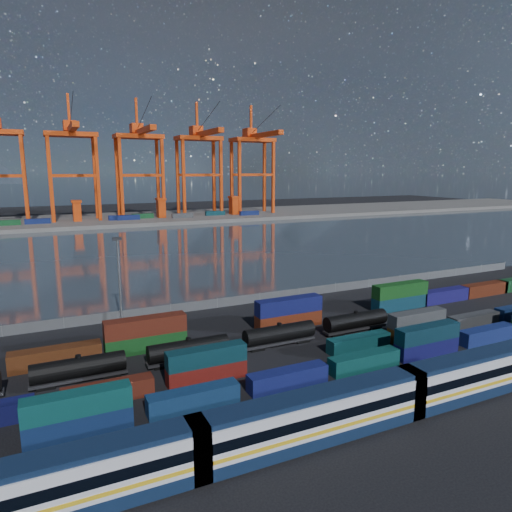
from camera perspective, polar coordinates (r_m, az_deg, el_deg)
name	(u,v)px	position (r m, az deg, el deg)	size (l,w,h in m)	color
ground	(333,345)	(78.19, 9.59, -10.94)	(700.00, 700.00, 0.00)	black
harbor_water	(170,249)	(172.05, -10.71, 0.91)	(700.00, 700.00, 0.00)	#303B45
far_quay	(123,219)	(274.01, -16.32, 4.45)	(700.00, 70.00, 2.00)	#514F4C
distant_mountains	(68,111)	(1673.69, -22.43, 16.46)	(2470.00, 1100.00, 520.00)	#1E2630
passenger_train	(316,418)	(51.25, 7.50, -19.44)	(79.83, 3.44, 5.89)	silver
container_row_south	(305,369)	(64.22, 6.16, -13.92)	(138.79, 2.31, 4.93)	#3C3E41
container_row_mid	(358,341)	(76.42, 12.59, -10.28)	(139.39, 2.27, 4.83)	#36393A
container_row_north	(310,313)	(87.24, 6.77, -7.06)	(142.60, 2.62, 5.57)	#0F204C
tanker_string	(136,359)	(69.25, -14.71, -12.32)	(90.23, 2.74, 3.91)	black
waterfront_fence	(260,298)	(100.82, 0.49, -5.22)	(160.12, 0.12, 2.20)	#595B5E
yard_light_mast	(119,276)	(88.33, -16.75, -2.42)	(1.60, 0.40, 16.60)	slate
gantry_cranes	(106,146)	(265.14, -18.19, 12.97)	(201.16, 50.22, 68.01)	#DA3F0F
quay_containers	(106,218)	(257.94, -18.24, 4.50)	(172.58, 10.99, 2.60)	navy
straddle_carriers	(120,209)	(263.18, -16.59, 5.69)	(140.00, 7.00, 11.10)	#DA3F0F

